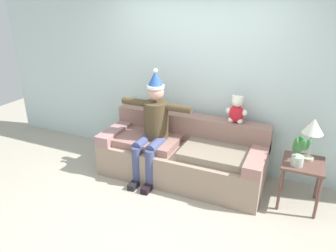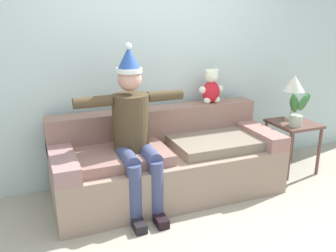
{
  "view_description": "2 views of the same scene",
  "coord_description": "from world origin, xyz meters",
  "px_view_note": "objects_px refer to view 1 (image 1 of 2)",
  "views": [
    {
      "loc": [
        1.42,
        -2.66,
        2.42
      ],
      "look_at": [
        -0.17,
        0.89,
        0.78
      ],
      "focal_mm": 33.78,
      "sensor_mm": 36.0,
      "label": 1
    },
    {
      "loc": [
        -1.26,
        -2.18,
        1.8
      ],
      "look_at": [
        -0.0,
        0.97,
        0.73
      ],
      "focal_mm": 39.08,
      "sensor_mm": 36.0,
      "label": 2
    }
  ],
  "objects_px": {
    "person_seated": "(153,125)",
    "teddy_bear": "(237,110)",
    "couch": "(183,155)",
    "table_lamp": "(313,128)",
    "potted_plant": "(300,151)",
    "side_table": "(302,170)"
  },
  "relations": [
    {
      "from": "couch",
      "to": "person_seated",
      "type": "relative_size",
      "value": 1.47
    },
    {
      "from": "side_table",
      "to": "table_lamp",
      "type": "bearing_deg",
      "value": 69.97
    },
    {
      "from": "table_lamp",
      "to": "potted_plant",
      "type": "height_order",
      "value": "table_lamp"
    },
    {
      "from": "side_table",
      "to": "potted_plant",
      "type": "height_order",
      "value": "potted_plant"
    },
    {
      "from": "side_table",
      "to": "table_lamp",
      "type": "relative_size",
      "value": 1.12
    },
    {
      "from": "couch",
      "to": "person_seated",
      "type": "xyz_separation_m",
      "value": [
        -0.38,
        -0.16,
        0.45
      ]
    },
    {
      "from": "teddy_bear",
      "to": "potted_plant",
      "type": "bearing_deg",
      "value": -27.34
    },
    {
      "from": "person_seated",
      "to": "teddy_bear",
      "type": "bearing_deg",
      "value": 23.45
    },
    {
      "from": "couch",
      "to": "side_table",
      "type": "bearing_deg",
      "value": -1.45
    },
    {
      "from": "couch",
      "to": "table_lamp",
      "type": "xyz_separation_m",
      "value": [
        1.58,
        0.06,
        0.66
      ]
    },
    {
      "from": "couch",
      "to": "potted_plant",
      "type": "height_order",
      "value": "potted_plant"
    },
    {
      "from": "person_seated",
      "to": "potted_plant",
      "type": "distance_m",
      "value": 1.86
    },
    {
      "from": "person_seated",
      "to": "couch",
      "type": "bearing_deg",
      "value": 23.17
    },
    {
      "from": "potted_plant",
      "to": "person_seated",
      "type": "bearing_deg",
      "value": -179.74
    },
    {
      "from": "couch",
      "to": "teddy_bear",
      "type": "distance_m",
      "value": 0.97
    },
    {
      "from": "potted_plant",
      "to": "couch",
      "type": "bearing_deg",
      "value": 174.07
    },
    {
      "from": "side_table",
      "to": "couch",
      "type": "bearing_deg",
      "value": 178.55
    },
    {
      "from": "table_lamp",
      "to": "couch",
      "type": "bearing_deg",
      "value": -177.8
    },
    {
      "from": "person_seated",
      "to": "table_lamp",
      "type": "height_order",
      "value": "person_seated"
    },
    {
      "from": "person_seated",
      "to": "table_lamp",
      "type": "bearing_deg",
      "value": 6.49
    },
    {
      "from": "couch",
      "to": "person_seated",
      "type": "height_order",
      "value": "person_seated"
    },
    {
      "from": "couch",
      "to": "potted_plant",
      "type": "distance_m",
      "value": 1.55
    }
  ]
}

